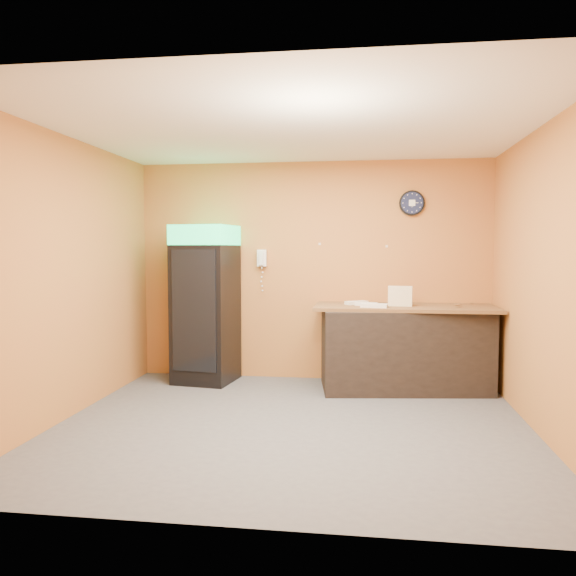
# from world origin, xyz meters

# --- Properties ---
(floor) EXTENTS (4.50, 4.50, 0.00)m
(floor) POSITION_xyz_m (0.00, 0.00, 0.00)
(floor) COLOR #47474C
(floor) RESTS_ON ground
(back_wall) EXTENTS (4.50, 0.02, 2.80)m
(back_wall) POSITION_xyz_m (0.00, 2.00, 1.40)
(back_wall) COLOR #B37332
(back_wall) RESTS_ON floor
(left_wall) EXTENTS (0.02, 4.00, 2.80)m
(left_wall) POSITION_xyz_m (-2.25, 0.00, 1.40)
(left_wall) COLOR #B37332
(left_wall) RESTS_ON floor
(right_wall) EXTENTS (0.02, 4.00, 2.80)m
(right_wall) POSITION_xyz_m (2.25, 0.00, 1.40)
(right_wall) COLOR #B37332
(right_wall) RESTS_ON floor
(ceiling) EXTENTS (4.50, 4.00, 0.02)m
(ceiling) POSITION_xyz_m (0.00, 0.00, 2.80)
(ceiling) COLOR white
(ceiling) RESTS_ON back_wall
(beverage_cooler) EXTENTS (0.78, 0.79, 1.98)m
(beverage_cooler) POSITION_xyz_m (-1.31, 1.61, 0.97)
(beverage_cooler) COLOR black
(beverage_cooler) RESTS_ON floor
(prep_counter) EXTENTS (2.04, 1.10, 0.97)m
(prep_counter) POSITION_xyz_m (1.16, 1.57, 0.49)
(prep_counter) COLOR black
(prep_counter) RESTS_ON floor
(wall_clock) EXTENTS (0.31, 0.06, 0.31)m
(wall_clock) POSITION_xyz_m (1.25, 1.97, 2.26)
(wall_clock) COLOR black
(wall_clock) RESTS_ON back_wall
(wall_phone) EXTENTS (0.12, 0.10, 0.22)m
(wall_phone) POSITION_xyz_m (-0.65, 1.95, 1.57)
(wall_phone) COLOR white
(wall_phone) RESTS_ON back_wall
(butcher_paper) EXTENTS (2.14, 0.88, 0.04)m
(butcher_paper) POSITION_xyz_m (1.16, 1.57, 0.99)
(butcher_paper) COLOR brown
(butcher_paper) RESTS_ON prep_counter
(sub_roll_stack) EXTENTS (0.29, 0.13, 0.24)m
(sub_roll_stack) POSITION_xyz_m (1.10, 1.51, 1.13)
(sub_roll_stack) COLOR #F7EAC0
(sub_roll_stack) RESTS_ON butcher_paper
(wrapped_sandwich_left) EXTENTS (0.27, 0.15, 0.04)m
(wrapped_sandwich_left) POSITION_xyz_m (0.70, 1.52, 1.03)
(wrapped_sandwich_left) COLOR silver
(wrapped_sandwich_left) RESTS_ON butcher_paper
(wrapped_sandwich_mid) EXTENTS (0.32, 0.17, 0.04)m
(wrapped_sandwich_mid) POSITION_xyz_m (0.79, 1.31, 1.03)
(wrapped_sandwich_mid) COLOR silver
(wrapped_sandwich_mid) RESTS_ON butcher_paper
(wrapped_sandwich_right) EXTENTS (0.29, 0.25, 0.04)m
(wrapped_sandwich_right) POSITION_xyz_m (0.58, 1.65, 1.03)
(wrapped_sandwich_right) COLOR silver
(wrapped_sandwich_right) RESTS_ON butcher_paper
(kitchen_tool) EXTENTS (0.06, 0.06, 0.06)m
(kitchen_tool) POSITION_xyz_m (1.02, 1.63, 1.04)
(kitchen_tool) COLOR silver
(kitchen_tool) RESTS_ON butcher_paper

